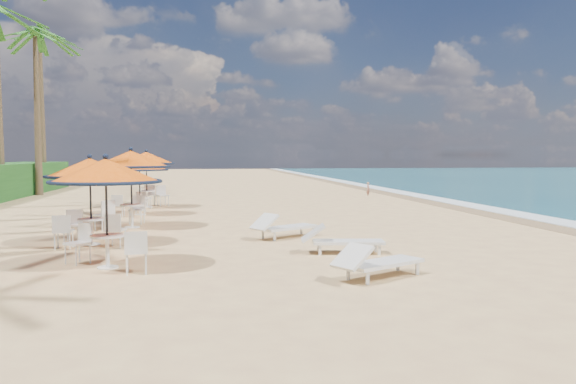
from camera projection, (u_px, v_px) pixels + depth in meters
name	position (u px, v px, depth m)	size (l,w,h in m)	color
ground	(333.00, 265.00, 11.61)	(160.00, 160.00, 0.00)	tan
foam_strip	(497.00, 211.00, 22.92)	(1.20, 140.00, 0.04)	white
wetsand_band	(477.00, 211.00, 22.78)	(1.40, 140.00, 0.02)	olive
station_0	(106.00, 181.00, 11.20)	(2.21, 2.21, 2.31)	black
station_1	(89.00, 179.00, 14.12)	(2.20, 2.20, 2.30)	black
station_2	(130.00, 166.00, 17.48)	(2.42, 2.52, 2.53)	black
station_3	(138.00, 171.00, 21.27)	(2.17, 2.17, 2.27)	black
station_4	(147.00, 165.00, 24.35)	(2.42, 2.42, 2.52)	black
lounger_near	(376.00, 262.00, 10.32)	(1.97, 1.45, 0.69)	silver
lounger_mid	(340.00, 240.00, 12.98)	(1.98, 0.88, 0.68)	silver
lounger_far	(283.00, 226.00, 15.35)	(2.01, 1.56, 0.71)	silver
palm_6	(35.00, 41.00, 31.23)	(5.00, 5.00, 9.41)	brown
palm_7	(40.00, 46.00, 35.25)	(5.00, 5.00, 9.98)	brown
person	(368.00, 188.00, 31.25)	(0.30, 0.20, 0.82)	#99614E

